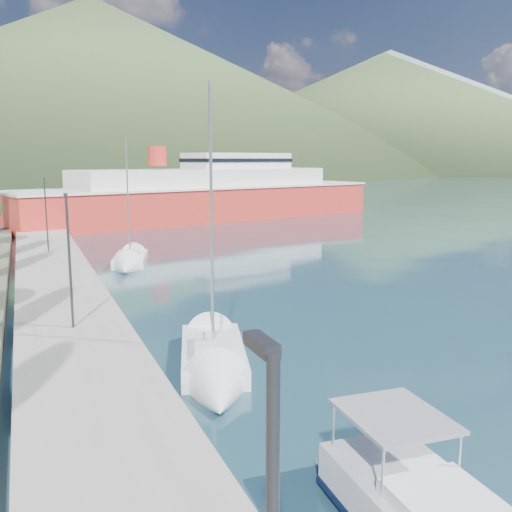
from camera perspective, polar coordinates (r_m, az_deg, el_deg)
name	(u,v)px	position (r m, az deg, el deg)	size (l,w,h in m)	color
ground	(74,197)	(132.98, -17.76, 5.65)	(1400.00, 1400.00, 0.00)	#1D3D4A
quay	(57,283)	(39.14, -19.25, -2.58)	(5.00, 88.00, 0.80)	gray
hills_far	(162,94)	(652.12, -9.37, 15.67)	(1480.00, 900.00, 180.00)	gray
hills_near	(188,97)	(401.96, -6.80, 15.48)	(1010.00, 520.00, 115.00)	#3D532C
lamp_posts	(69,255)	(27.02, -18.23, 0.10)	(0.15, 45.99, 6.06)	#2D2D33
sailboat_near	(215,374)	(22.03, -4.10, -11.72)	(4.73, 8.86, 12.20)	silver
sailboat_mid	(128,264)	(45.14, -12.65, -0.80)	(4.40, 7.95, 11.15)	silver
ferry	(207,196)	(79.52, -4.93, 5.95)	(53.89, 24.88, 10.49)	red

